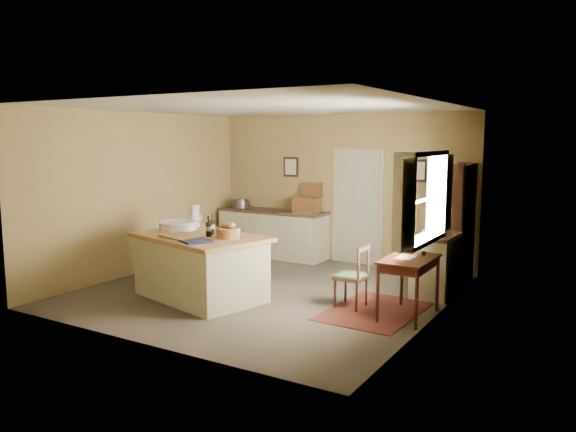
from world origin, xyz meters
name	(u,v)px	position (x,y,z in m)	size (l,w,h in m)	color
ground	(266,291)	(0.00, 0.00, 0.00)	(5.00, 5.00, 0.00)	#4E463C
wall_back	(341,189)	(0.00, 2.50, 1.35)	(5.00, 0.10, 2.70)	olive
wall_front	(139,223)	(0.00, -2.50, 1.35)	(5.00, 0.10, 2.70)	olive
wall_left	(142,193)	(-2.50, 0.00, 1.35)	(0.10, 5.00, 2.70)	olive
wall_right	(436,213)	(2.50, 0.00, 1.35)	(0.10, 5.00, 2.70)	olive
ceiling	(266,107)	(0.00, 0.00, 2.70)	(5.00, 5.00, 0.00)	silver
door	(357,206)	(0.35, 2.47, 1.05)	(0.97, 0.06, 2.11)	#AAAE93
framed_prints	(350,169)	(0.20, 2.48, 1.72)	(2.82, 0.02, 0.38)	black
window	(426,198)	(2.42, -0.20, 1.55)	(0.25, 1.99, 1.12)	beige
work_island	(200,265)	(-0.63, -0.75, 0.48)	(2.12, 1.64, 1.20)	beige
sideboard	(273,232)	(-1.28, 2.20, 0.48)	(2.19, 0.62, 1.18)	beige
rug	(375,311)	(1.75, -0.07, 0.00)	(1.10, 1.60, 0.01)	#451911
writing_desk	(409,265)	(2.20, -0.07, 0.67)	(0.57, 0.93, 0.82)	#35130D
desk_chair	(351,277)	(1.40, -0.07, 0.41)	(0.39, 0.39, 0.83)	black
right_cabinet	(437,263)	(2.20, 1.16, 0.46)	(0.55, 0.98, 0.99)	beige
shelving_unit	(461,225)	(2.35, 1.90, 0.94)	(0.32, 0.85, 1.88)	black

